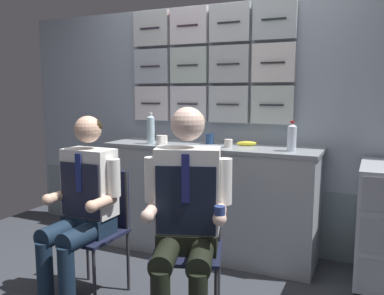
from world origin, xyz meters
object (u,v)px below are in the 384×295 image
crew_member_left (82,203)px  snack_banana (247,144)px  paper_cup_tan (160,140)px  folding_chair_left (98,218)px  water_bottle_clear (292,137)px  folding_chair_right (189,233)px  crew_member_right (186,209)px

crew_member_left → snack_banana: 1.44m
crew_member_left → paper_cup_tan: crew_member_left is taller
folding_chair_left → water_bottle_clear: water_bottle_clear is taller
crew_member_left → folding_chair_right: 0.73m
folding_chair_left → snack_banana: snack_banana is taller
crew_member_left → folding_chair_right: crew_member_left is taller
folding_chair_right → snack_banana: 1.13m
paper_cup_tan → water_bottle_clear: bearing=5.1°
water_bottle_clear → snack_banana: (-0.40, 0.15, -0.09)m
water_bottle_clear → paper_cup_tan: (-1.08, -0.10, -0.06)m
water_bottle_clear → snack_banana: 0.43m
crew_member_left → water_bottle_clear: (1.14, 1.05, 0.37)m
crew_member_right → water_bottle_clear: (0.39, 1.04, 0.33)m
folding_chair_left → snack_banana: bearing=54.3°
folding_chair_left → paper_cup_tan: 0.91m
crew_member_left → crew_member_right: (0.75, 0.00, 0.05)m
folding_chair_right → folding_chair_left: bearing=179.3°
folding_chair_left → water_bottle_clear: bearing=37.9°
water_bottle_clear → folding_chair_right: bearing=-116.2°
crew_member_left → folding_chair_left: bearing=88.6°
folding_chair_left → crew_member_left: bearing=-91.4°
crew_member_right → paper_cup_tan: crew_member_right is taller
folding_chair_right → paper_cup_tan: size_ratio=10.43×
crew_member_right → snack_banana: size_ratio=7.57×
crew_member_left → folding_chair_right: (0.70, 0.15, -0.15)m
crew_member_left → water_bottle_clear: crew_member_left is taller
water_bottle_clear → paper_cup_tan: water_bottle_clear is taller
crew_member_left → crew_member_right: 0.75m
paper_cup_tan → snack_banana: 0.73m
crew_member_left → paper_cup_tan: size_ratio=15.14×
folding_chair_left → crew_member_right: bearing=-12.0°
crew_member_left → folding_chair_right: size_ratio=1.45×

